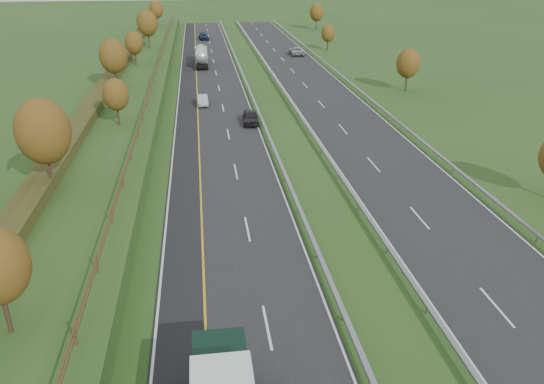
{
  "coord_description": "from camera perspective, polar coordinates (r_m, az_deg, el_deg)",
  "views": [
    {
      "loc": [
        -1.82,
        -13.28,
        19.5
      ],
      "look_at": [
        3.44,
        24.9,
        2.2
      ],
      "focal_mm": 35.0,
      "sensor_mm": 36.0,
      "label": 1
    }
  ],
  "objects": [
    {
      "name": "car_oncoming",
      "position": [
        116.34,
        2.64,
        14.92
      ],
      "size": [
        2.74,
        5.82,
        1.61
      ],
      "primitive_type": "imported",
      "rotation": [
        0.0,
        0.0,
        3.13
      ],
      "color": "#A0A1A4",
      "rests_on": "far_carriageway"
    },
    {
      "name": "far_carriageway",
      "position": [
        78.01,
        6.08,
        9.58
      ],
      "size": [
        10.5,
        200.0,
        0.04
      ],
      "primitive_type": "cube",
      "color": "black",
      "rests_on": "ground"
    },
    {
      "name": "car_small_far",
      "position": [
        139.34,
        -7.36,
        16.27
      ],
      "size": [
        2.7,
        5.45,
        1.52
      ],
      "primitive_type": "imported",
      "rotation": [
        0.0,
        0.0,
        0.11
      ],
      "color": "#12203B",
      "rests_on": "near_carriageway"
    },
    {
      "name": "ground",
      "position": [
        71.68,
        0.33,
        8.39
      ],
      "size": [
        400.0,
        400.0,
        0.0
      ],
      "primitive_type": "plane",
      "color": "#264A1A",
      "rests_on": "ground"
    },
    {
      "name": "median_barrier_far",
      "position": [
        76.72,
        1.89,
        9.91
      ],
      "size": [
        0.32,
        200.0,
        0.71
      ],
      "color": "gray",
      "rests_on": "ground"
    },
    {
      "name": "median_barrier_near",
      "position": [
        76.05,
        -1.96,
        9.78
      ],
      "size": [
        0.32,
        200.0,
        0.71
      ],
      "color": "gray",
      "rests_on": "ground"
    },
    {
      "name": "trees_left",
      "position": [
        71.95,
        -16.78,
        12.66
      ],
      "size": [
        6.64,
        164.3,
        7.66
      ],
      "color": "#2D2116",
      "rests_on": "embankment_left"
    },
    {
      "name": "hard_shoulder",
      "position": [
        75.85,
        -9.15,
        8.99
      ],
      "size": [
        3.0,
        200.0,
        0.04
      ],
      "primitive_type": "cube",
      "color": "black",
      "rests_on": "ground"
    },
    {
      "name": "lane_markings",
      "position": [
        76.15,
        -1.41,
        9.37
      ],
      "size": [
        26.75,
        200.0,
        0.01
      ],
      "color": "silver",
      "rests_on": "near_carriageway"
    },
    {
      "name": "near_carriageway",
      "position": [
        75.85,
        -6.29,
        9.15
      ],
      "size": [
        10.5,
        200.0,
        0.04
      ],
      "primitive_type": "cube",
      "color": "black",
      "rests_on": "ground"
    },
    {
      "name": "hedge_left",
      "position": [
        76.36,
        -17.87,
        10.2
      ],
      "size": [
        2.2,
        180.0,
        1.1
      ],
      "primitive_type": "cube",
      "color": "#2B3214",
      "rests_on": "embankment_left"
    },
    {
      "name": "road_tanker",
      "position": [
        105.77,
        -7.61,
        14.37
      ],
      "size": [
        2.4,
        11.22,
        3.46
      ],
      "color": "silver",
      "rests_on": "near_carriageway"
    },
    {
      "name": "car_dark_near",
      "position": [
        67.25,
        -2.33,
        8.05
      ],
      "size": [
        2.19,
        4.84,
        1.61
      ],
      "primitive_type": "imported",
      "rotation": [
        0.0,
        0.0,
        -0.06
      ],
      "color": "black",
      "rests_on": "near_carriageway"
    },
    {
      "name": "fence_left",
      "position": [
        75.07,
        -12.98,
        10.66
      ],
      "size": [
        0.12,
        189.06,
        1.2
      ],
      "color": "#422B19",
      "rests_on": "embankment_left"
    },
    {
      "name": "embankment_left",
      "position": [
        76.4,
        -16.23,
        9.21
      ],
      "size": [
        12.0,
        200.0,
        2.0
      ],
      "primitive_type": "cube",
      "color": "#264A1A",
      "rests_on": "ground"
    },
    {
      "name": "outer_barrier_far",
      "position": [
        79.42,
        10.23,
        10.04
      ],
      "size": [
        0.32,
        200.0,
        0.71
      ],
      "color": "gray",
      "rests_on": "ground"
    },
    {
      "name": "trees_far",
      "position": [
        108.33,
        9.56,
        15.76
      ],
      "size": [
        8.45,
        118.6,
        7.12
      ],
      "color": "#2D2116",
      "rests_on": "ground"
    },
    {
      "name": "car_silver_mid",
      "position": [
        76.65,
        -7.49,
        9.8
      ],
      "size": [
        1.63,
        4.27,
        1.39
      ],
      "primitive_type": "imported",
      "rotation": [
        0.0,
        0.0,
        0.04
      ],
      "color": "#B1B2B6",
      "rests_on": "near_carriageway"
    }
  ]
}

